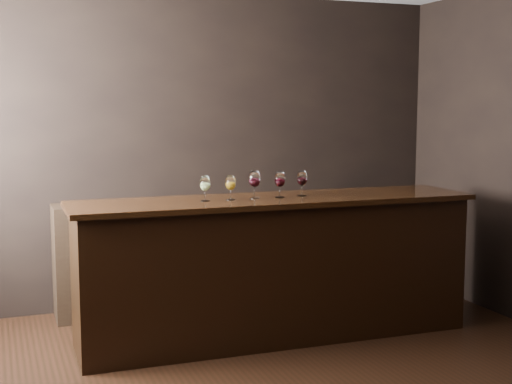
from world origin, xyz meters
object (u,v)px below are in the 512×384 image
object	(u,v)px
bar_counter	(275,270)
glass_red_b	(280,180)
back_bar_shelf	(209,252)
glass_amber	(231,183)
glass_red_a	(255,180)
glass_white	(205,184)
glass_red_c	(302,179)

from	to	relation	value
bar_counter	glass_red_b	bearing A→B (deg)	-1.48
back_bar_shelf	glass_amber	bearing A→B (deg)	-97.33
glass_red_a	glass_red_b	distance (m)	0.20
glass_red_b	glass_amber	bearing A→B (deg)	-179.42
glass_amber	back_bar_shelf	bearing A→B (deg)	82.67
glass_white	glass_amber	xyz separation A→B (m)	(0.20, -0.01, -0.00)
bar_counter	glass_white	xyz separation A→B (m)	(-0.56, 0.00, 0.70)
bar_counter	glass_white	distance (m)	0.89
glass_amber	glass_red_b	distance (m)	0.40
glass_red_a	glass_amber	bearing A→B (deg)	-173.31
bar_counter	glass_red_c	size ratio (longest dim) A/B	15.29
glass_red_b	back_bar_shelf	bearing A→B (deg)	104.56
bar_counter	glass_red_a	size ratio (longest dim) A/B	14.22
glass_amber	bar_counter	bearing A→B (deg)	0.87
bar_counter	glass_red_c	world-z (taller)	glass_red_c
glass_red_a	glass_red_c	world-z (taller)	glass_red_a
bar_counter	glass_amber	world-z (taller)	glass_amber
bar_counter	glass_red_b	distance (m)	0.71
back_bar_shelf	glass_red_c	size ratio (longest dim) A/B	13.62
back_bar_shelf	glass_white	distance (m)	1.31
glass_white	glass_red_a	xyz separation A→B (m)	(0.40, 0.02, 0.02)
glass_white	glass_red_b	world-z (taller)	glass_red_b
bar_counter	back_bar_shelf	size ratio (longest dim) A/B	1.12
glass_red_b	glass_white	bearing A→B (deg)	179.83
bar_counter	glass_amber	bearing A→B (deg)	-178.44
bar_counter	glass_red_c	xyz separation A→B (m)	(0.24, 0.03, 0.70)
glass_red_b	bar_counter	bearing A→B (deg)	177.82
glass_amber	glass_red_a	bearing A→B (deg)	6.69
bar_counter	glass_red_a	bearing A→B (deg)	174.27
bar_counter	back_bar_shelf	distance (m)	1.05
bar_counter	glass_amber	distance (m)	0.78
glass_red_c	glass_amber	bearing A→B (deg)	-176.46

